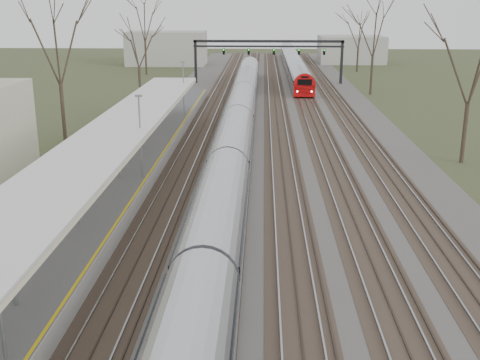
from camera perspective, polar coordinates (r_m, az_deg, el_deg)
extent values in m
cube|color=#474442|center=(56.84, 2.60, 5.19)|extent=(24.00, 160.00, 0.10)
cube|color=#4C3828|center=(57.10, -3.45, 5.27)|extent=(2.60, 160.00, 0.06)
cube|color=gray|center=(57.16, -4.17, 5.34)|extent=(0.07, 160.00, 0.12)
cube|color=gray|center=(57.02, -2.73, 5.34)|extent=(0.07, 160.00, 0.12)
cube|color=#4C3828|center=(56.87, 0.07, 5.25)|extent=(2.60, 160.00, 0.06)
cube|color=gray|center=(56.88, -0.65, 5.33)|extent=(0.07, 160.00, 0.12)
cube|color=gray|center=(56.83, 0.80, 5.32)|extent=(0.07, 160.00, 0.12)
cube|color=#4C3828|center=(56.85, 3.62, 5.22)|extent=(2.60, 160.00, 0.06)
cube|color=gray|center=(56.82, 2.89, 5.29)|extent=(0.07, 160.00, 0.12)
cube|color=gray|center=(56.86, 4.34, 5.27)|extent=(0.07, 160.00, 0.12)
cube|color=#4C3828|center=(57.04, 7.15, 5.16)|extent=(2.60, 160.00, 0.06)
cube|color=gray|center=(56.97, 6.43, 5.24)|extent=(0.07, 160.00, 0.12)
cube|color=gray|center=(57.10, 7.87, 5.21)|extent=(0.07, 160.00, 0.12)
cube|color=#4C3828|center=(57.45, 10.64, 5.08)|extent=(2.60, 160.00, 0.06)
cube|color=gray|center=(57.34, 9.93, 5.17)|extent=(0.07, 160.00, 0.12)
cube|color=gray|center=(57.55, 11.35, 5.13)|extent=(0.07, 160.00, 0.12)
cube|color=#9E9B93|center=(40.64, -10.13, 0.93)|extent=(3.50, 69.00, 1.00)
cylinder|color=slate|center=(22.41, -20.82, -7.71)|extent=(0.14, 0.14, 3.00)
cylinder|color=slate|center=(29.42, -14.95, -1.39)|extent=(0.14, 0.14, 3.00)
cylinder|color=slate|center=(36.83, -11.41, 2.45)|extent=(0.14, 0.14, 3.00)
cylinder|color=slate|center=(44.45, -9.06, 4.99)|extent=(0.14, 0.14, 3.00)
cylinder|color=slate|center=(52.19, -7.39, 6.77)|extent=(0.14, 0.14, 3.00)
cube|color=silver|center=(35.54, -11.91, 4.48)|extent=(4.10, 50.00, 0.12)
cube|color=beige|center=(35.58, -11.90, 4.21)|extent=(4.10, 50.00, 0.25)
cube|color=black|center=(86.64, -4.23, 11.09)|extent=(0.35, 0.35, 6.00)
cube|color=black|center=(86.80, 9.60, 10.92)|extent=(0.35, 0.35, 6.00)
cube|color=black|center=(85.88, 2.72, 13.01)|extent=(21.00, 0.35, 0.35)
cube|color=black|center=(85.93, 2.72, 12.54)|extent=(21.00, 0.25, 0.25)
cube|color=black|center=(85.96, -1.55, 12.09)|extent=(0.32, 0.22, 0.85)
sphere|color=#0CFF19|center=(85.80, -1.56, 12.25)|extent=(0.16, 0.16, 0.16)
cube|color=black|center=(85.81, 0.83, 12.08)|extent=(0.32, 0.22, 0.85)
sphere|color=#0CFF19|center=(85.65, 0.83, 12.24)|extent=(0.16, 0.16, 0.16)
cube|color=black|center=(85.79, 3.22, 12.06)|extent=(0.32, 0.22, 0.85)
sphere|color=#0CFF19|center=(85.63, 3.23, 12.22)|extent=(0.16, 0.16, 0.16)
cube|color=black|center=(85.92, 5.61, 12.01)|extent=(0.32, 0.22, 0.85)
sphere|color=#0CFF19|center=(85.76, 5.62, 12.17)|extent=(0.16, 0.16, 0.16)
cube|color=black|center=(86.19, 7.98, 11.95)|extent=(0.32, 0.22, 0.85)
sphere|color=#0CFF19|center=(86.04, 8.00, 12.11)|extent=(0.16, 0.16, 0.16)
cylinder|color=#2D231C|center=(52.20, -16.44, 6.21)|extent=(0.30, 0.30, 4.95)
cylinder|color=#2D231C|center=(45.99, 20.50, 4.21)|extent=(0.30, 0.30, 4.50)
cube|color=#B0B3BB|center=(50.57, -0.19, 4.98)|extent=(2.55, 90.00, 1.60)
cylinder|color=#B0B3BB|center=(50.44, -0.19, 5.70)|extent=(2.60, 89.70, 2.60)
cube|color=black|center=(50.42, -0.19, 5.82)|extent=(2.62, 89.40, 0.55)
cube|color=black|center=(50.76, -0.19, 3.96)|extent=(1.80, 89.00, 0.35)
cube|color=#B0B3BB|center=(102.55, 5.04, 10.86)|extent=(2.55, 60.00, 1.60)
cylinder|color=#B0B3BB|center=(102.49, 5.05, 11.22)|extent=(2.60, 59.70, 2.60)
cube|color=black|center=(102.48, 5.05, 11.28)|extent=(2.62, 59.40, 0.55)
cube|color=#B70A0A|center=(72.91, 6.12, 8.45)|extent=(2.55, 0.50, 1.50)
cylinder|color=#B70A0A|center=(72.87, 6.14, 9.00)|extent=(2.60, 0.60, 2.60)
cube|color=black|center=(72.56, 6.16, 9.21)|extent=(1.70, 0.12, 0.70)
sphere|color=white|center=(72.68, 5.46, 8.37)|extent=(0.22, 0.22, 0.22)
sphere|color=white|center=(72.79, 6.81, 8.34)|extent=(0.22, 0.22, 0.22)
cube|color=black|center=(102.64, 5.02, 10.35)|extent=(1.80, 59.00, 0.35)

